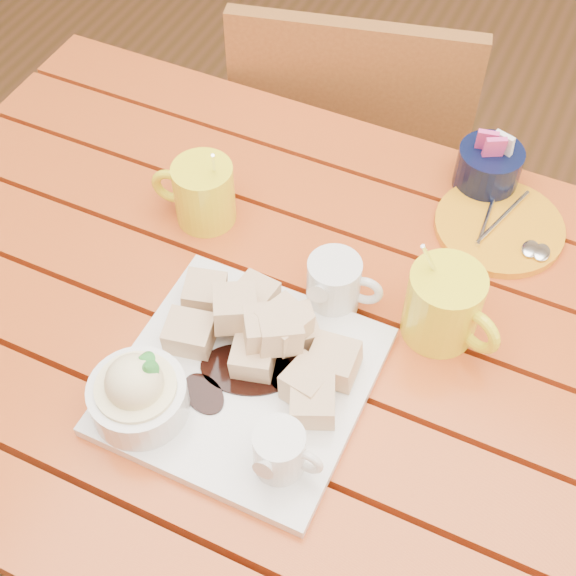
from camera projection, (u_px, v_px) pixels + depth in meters
The scene contains 9 objects.
ground at pixel (293, 545), 1.58m from camera, with size 5.00×5.00×0.00m, color brown.
table at pixel (295, 374), 1.08m from camera, with size 1.20×0.79×0.75m.
dessert_plate at pixel (225, 374), 0.91m from camera, with size 0.28×0.28×0.11m.
coffee_mug_left at pixel (202, 192), 1.07m from camera, with size 0.12×0.08×0.14m.
coffee_mug_right at pixel (445, 305), 0.95m from camera, with size 0.13×0.09×0.15m.
cream_pitcher at pixel (335, 285), 0.98m from camera, with size 0.10×0.08×0.08m.
sugar_caddy at pixel (488, 168), 1.12m from camera, with size 0.09×0.09×0.10m.
orange_saucer at pixel (500, 227), 1.09m from camera, with size 0.18×0.18×0.02m.
chair_far at pixel (351, 162), 1.56m from camera, with size 0.49×0.49×0.86m.
Camera 1 is at (0.23, -0.52, 1.56)m, focal length 50.00 mm.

